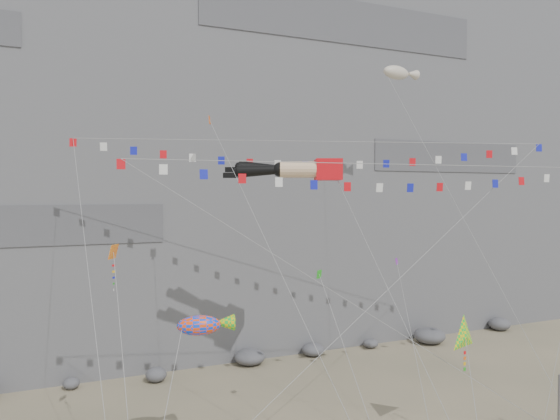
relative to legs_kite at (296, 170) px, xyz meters
name	(u,v)px	position (x,y,z in m)	size (l,w,h in m)	color
cliff	(199,94)	(0.91, 25.73, 9.14)	(80.00, 28.00, 50.00)	slate
talus_boulders	(250,357)	(0.91, 10.73, -15.26)	(60.00, 3.00, 1.20)	slate
anchor_pole_right	(559,407)	(12.28, -9.70, -13.93)	(0.12, 0.12, 3.86)	slate
legs_kite	(296,170)	(0.00, 0.00, 0.00)	(8.07, 15.99, 20.19)	red
flag_banner_upper	(319,142)	(2.87, 2.21, 2.11)	(31.79, 16.39, 26.22)	red
flag_banner_lower	(395,164)	(5.25, -3.43, 0.30)	(32.83, 5.89, 18.86)	red
harlequin_kite	(114,253)	(-11.58, -1.98, -4.63)	(1.66, 8.57, 13.60)	red
fish_windsock	(199,326)	(-7.74, -4.65, -8.27)	(6.22, 7.27, 10.76)	#FF430D
delta_kite	(465,337)	(6.87, -7.91, -9.64)	(5.52, 6.85, 9.68)	yellow
blimp_windsock	(396,73)	(10.96, 4.34, 8.00)	(5.41, 14.76, 27.75)	beige
small_kite_a	(212,126)	(-4.92, 2.10, 2.81)	(4.89, 14.60, 23.98)	#F45B14
small_kite_b	(397,265)	(7.83, -0.21, -6.54)	(6.52, 12.47, 16.31)	purple
small_kite_c	(320,278)	(-0.55, -4.38, -6.31)	(1.14, 9.55, 13.19)	#1DA719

